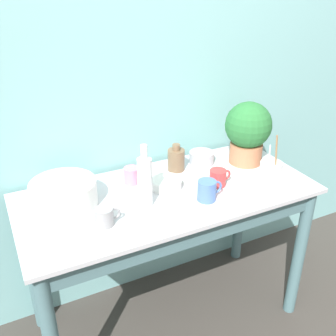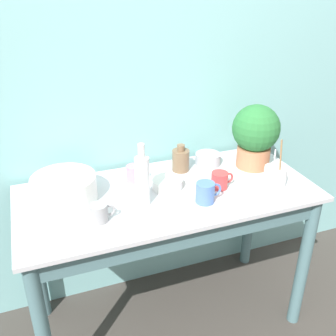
{
  "view_description": "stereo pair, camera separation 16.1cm",
  "coord_description": "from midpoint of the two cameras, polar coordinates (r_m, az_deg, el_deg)",
  "views": [
    {
      "loc": [
        -0.68,
        -1.07,
        1.69
      ],
      "look_at": [
        0.0,
        0.3,
        0.9
      ],
      "focal_mm": 42.0,
      "sensor_mm": 36.0,
      "label": 1
    },
    {
      "loc": [
        -0.53,
        -1.13,
        1.69
      ],
      "look_at": [
        0.0,
        0.3,
        0.9
      ],
      "focal_mm": 42.0,
      "sensor_mm": 36.0,
      "label": 2
    }
  ],
  "objects": [
    {
      "name": "utensil_cup",
      "position": [
        1.89,
        17.67,
        -1.22
      ],
      "size": [
        0.1,
        0.1,
        0.24
      ],
      "color": "silver",
      "rests_on": "counter_table"
    },
    {
      "name": "mug_blue",
      "position": [
        1.7,
        8.23,
        -3.61
      ],
      "size": [
        0.12,
        0.08,
        0.09
      ],
      "color": "#4C70B7",
      "rests_on": "counter_table"
    },
    {
      "name": "bottle_short",
      "position": [
        1.94,
        4.24,
        1.14
      ],
      "size": [
        0.08,
        0.08,
        0.14
      ],
      "color": "brown",
      "rests_on": "counter_table"
    },
    {
      "name": "mug_red",
      "position": [
        1.82,
        10.09,
        -1.81
      ],
      "size": [
        0.11,
        0.08,
        0.08
      ],
      "color": "#C63838",
      "rests_on": "counter_table"
    },
    {
      "name": "bowl_small_steel",
      "position": [
        2.02,
        8.08,
        1.23
      ],
      "size": [
        0.13,
        0.13,
        0.06
      ],
      "color": "#A8A8B2",
      "rests_on": "counter_table"
    },
    {
      "name": "counter_table",
      "position": [
        1.84,
        2.8,
        -8.1
      ],
      "size": [
        1.34,
        0.61,
        0.78
      ],
      "color": "slate",
      "rests_on": "ground_plane"
    },
    {
      "name": "mug_pink",
      "position": [
        1.85,
        -2.4,
        -0.86
      ],
      "size": [
        0.1,
        0.07,
        0.08
      ],
      "color": "pink",
      "rests_on": "counter_table"
    },
    {
      "name": "wall_back",
      "position": [
        1.93,
        -1.32,
        12.47
      ],
      "size": [
        6.0,
        0.05,
        2.4
      ],
      "color": "#7AB2B2",
      "rests_on": "ground_plane"
    },
    {
      "name": "mug_grey",
      "position": [
        1.57,
        -7.04,
        -6.55
      ],
      "size": [
        0.1,
        0.07,
        0.08
      ],
      "color": "gray",
      "rests_on": "counter_table"
    },
    {
      "name": "bowl_small_enamel_white",
      "position": [
        1.8,
        2.48,
        -2.35
      ],
      "size": [
        0.14,
        0.14,
        0.04
      ],
      "color": "silver",
      "rests_on": "counter_table"
    },
    {
      "name": "bowl_wash_large",
      "position": [
        1.73,
        -12.26,
        -2.92
      ],
      "size": [
        0.28,
        0.28,
        0.11
      ],
      "color": "silver",
      "rests_on": "counter_table"
    },
    {
      "name": "potted_plant",
      "position": [
        2.0,
        14.87,
        4.79
      ],
      "size": [
        0.23,
        0.23,
        0.32
      ],
      "color": "#B7704C",
      "rests_on": "counter_table"
    },
    {
      "name": "bottle_tall",
      "position": [
        1.63,
        -0.93,
        -1.82
      ],
      "size": [
        0.06,
        0.06,
        0.28
      ],
      "color": "white",
      "rests_on": "counter_table"
    }
  ]
}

